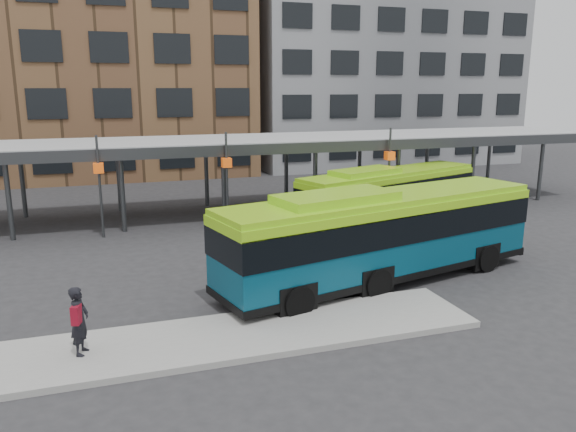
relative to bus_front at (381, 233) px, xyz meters
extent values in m
plane|color=#28282B|center=(-0.55, -0.09, -1.82)|extent=(120.00, 120.00, 0.00)
cube|color=gray|center=(-6.05, -3.09, -1.73)|extent=(14.00, 3.00, 0.18)
cube|color=#999B9E|center=(-0.55, 12.91, 2.18)|extent=(40.00, 6.00, 0.35)
cube|color=#383A3D|center=(-0.55, 9.91, 2.03)|extent=(40.00, 0.15, 0.55)
cylinder|color=#383A3D|center=(-13.55, 10.41, 0.08)|extent=(0.24, 0.24, 3.80)
cylinder|color=#383A3D|center=(-13.55, 15.41, 0.08)|extent=(0.24, 0.24, 3.80)
cylinder|color=#383A3D|center=(-8.55, 10.41, 0.08)|extent=(0.24, 0.24, 3.80)
cylinder|color=#383A3D|center=(-8.55, 15.41, 0.08)|extent=(0.24, 0.24, 3.80)
cylinder|color=#383A3D|center=(-3.55, 10.41, 0.08)|extent=(0.24, 0.24, 3.80)
cylinder|color=#383A3D|center=(-3.55, 15.41, 0.08)|extent=(0.24, 0.24, 3.80)
cylinder|color=#383A3D|center=(1.45, 10.41, 0.08)|extent=(0.24, 0.24, 3.80)
cylinder|color=#383A3D|center=(1.45, 15.41, 0.08)|extent=(0.24, 0.24, 3.80)
cylinder|color=#383A3D|center=(6.45, 10.41, 0.08)|extent=(0.24, 0.24, 3.80)
cylinder|color=#383A3D|center=(6.45, 15.41, 0.08)|extent=(0.24, 0.24, 3.80)
cylinder|color=#383A3D|center=(11.45, 10.41, 0.08)|extent=(0.24, 0.24, 3.80)
cylinder|color=#383A3D|center=(11.45, 15.41, 0.08)|extent=(0.24, 0.24, 3.80)
cylinder|color=#383A3D|center=(16.45, 10.41, 0.08)|extent=(0.24, 0.24, 3.80)
cylinder|color=#383A3D|center=(16.45, 15.41, 0.08)|extent=(0.24, 0.24, 3.80)
cylinder|color=#383A3D|center=(-9.55, 9.61, 0.58)|extent=(0.12, 0.12, 4.80)
cube|color=#E8510D|center=(-9.55, 9.61, 1.48)|extent=(0.45, 0.45, 0.45)
cylinder|color=#383A3D|center=(-3.55, 9.61, 0.58)|extent=(0.12, 0.12, 4.80)
cube|color=#E8510D|center=(-3.55, 9.61, 1.48)|extent=(0.45, 0.45, 0.45)
cylinder|color=#383A3D|center=(5.45, 9.61, 0.58)|extent=(0.12, 0.12, 4.80)
cube|color=#E8510D|center=(5.45, 9.61, 1.48)|extent=(0.45, 0.45, 0.45)
cube|color=brown|center=(-10.55, 31.91, 9.18)|extent=(26.00, 14.00, 22.00)
cube|color=slate|center=(15.45, 31.91, 8.18)|extent=(24.00, 14.00, 20.00)
cube|color=#073E55|center=(0.05, 0.01, -0.14)|extent=(12.85, 5.43, 2.62)
cube|color=black|center=(0.05, 0.01, 0.39)|extent=(12.92, 5.50, 1.00)
cube|color=#89D015|center=(0.05, 0.01, 1.28)|extent=(12.83, 5.32, 0.21)
cube|color=#89D015|center=(-1.99, -0.47, 1.49)|extent=(4.52, 2.80, 0.37)
cube|color=black|center=(0.05, 0.01, -1.32)|extent=(12.93, 5.50, 0.25)
cylinder|color=black|center=(4.43, -0.28, -1.29)|extent=(1.09, 0.55, 1.05)
cylinder|color=black|center=(3.84, 2.21, -1.29)|extent=(1.09, 0.55, 1.05)
cylinder|color=black|center=(-0.88, -1.52, -1.29)|extent=(1.09, 0.55, 1.05)
cylinder|color=black|center=(-1.47, 0.97, -1.29)|extent=(1.09, 0.55, 1.05)
cylinder|color=black|center=(-3.95, -2.24, -1.29)|extent=(1.09, 0.55, 1.05)
cylinder|color=black|center=(-4.53, 0.25, -1.29)|extent=(1.09, 0.55, 1.05)
cube|color=#073E55|center=(4.64, 7.97, -0.38)|extent=(10.94, 5.68, 2.25)
cube|color=black|center=(4.64, 7.97, 0.07)|extent=(11.00, 5.75, 0.86)
cube|color=#89D015|center=(4.64, 7.97, 0.84)|extent=(10.91, 5.60, 0.18)
cube|color=#89D015|center=(2.94, 7.38, 1.02)|extent=(3.93, 2.72, 0.32)
cube|color=black|center=(4.64, 7.97, -1.39)|extent=(11.01, 5.75, 0.22)
cylinder|color=black|center=(8.40, 8.12, -1.37)|extent=(0.94, 0.55, 0.90)
cylinder|color=black|center=(7.67, 10.19, -1.37)|extent=(0.94, 0.55, 0.90)
cylinder|color=black|center=(3.98, 6.58, -1.37)|extent=(0.94, 0.55, 0.90)
cylinder|color=black|center=(3.25, 8.65, -1.37)|extent=(0.94, 0.55, 0.90)
cylinder|color=black|center=(1.43, 5.69, -1.37)|extent=(0.94, 0.55, 0.90)
cylinder|color=black|center=(0.70, 7.76, -1.37)|extent=(0.94, 0.55, 0.90)
imported|color=black|center=(-10.19, -3.02, -0.72)|extent=(0.61, 0.77, 1.83)
cube|color=maroon|center=(-10.24, -3.19, -0.48)|extent=(0.29, 0.38, 0.49)
imported|color=slate|center=(10.39, 11.81, -1.36)|extent=(1.83, 0.93, 0.92)
imported|color=slate|center=(11.28, 12.24, -1.30)|extent=(1.75, 0.65, 1.03)
imported|color=slate|center=(11.58, 12.22, -1.37)|extent=(1.80, 1.09, 0.90)
imported|color=slate|center=(12.34, 11.64, -1.29)|extent=(1.81, 0.88, 1.05)
imported|color=slate|center=(12.86, 11.88, -1.33)|extent=(1.91, 0.92, 0.97)
camera|label=1|loc=(-9.31, -17.46, 5.16)|focal=35.00mm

